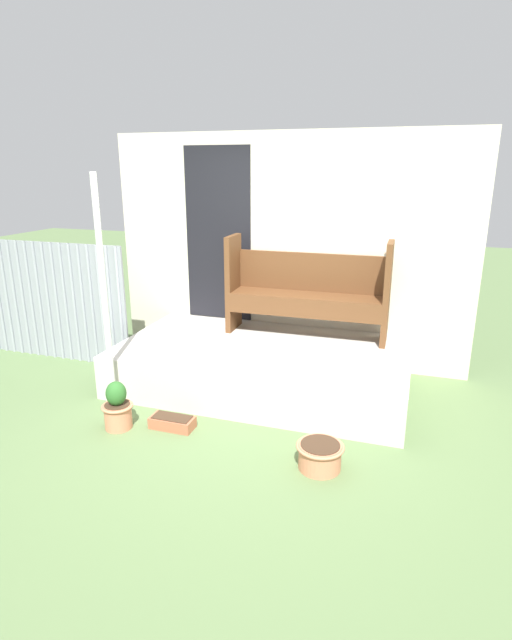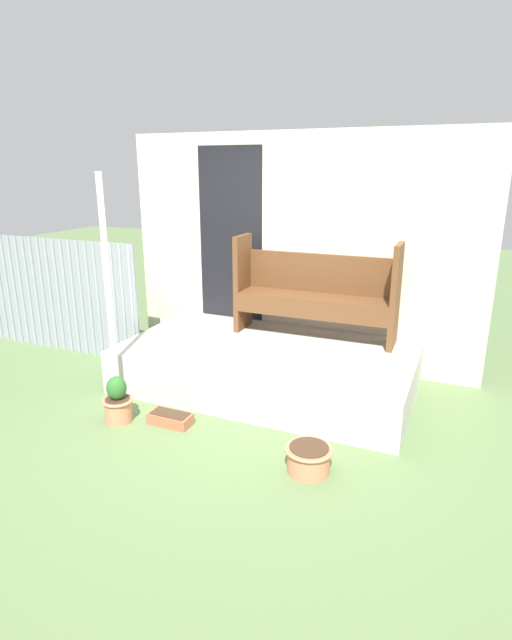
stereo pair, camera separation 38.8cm
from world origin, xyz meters
name	(u,v)px [view 1 (the left image)]	position (x,y,z in m)	size (l,w,h in m)	color
ground_plane	(245,423)	(0.00, 0.00, 0.00)	(24.00, 24.00, 0.00)	#5B7547
porch_slab	(263,366)	(-0.09, 0.82, 0.22)	(2.95, 1.65, 0.44)	beige
house_wall	(282,250)	(-0.12, 1.67, 1.31)	(4.15, 0.08, 2.60)	beige
fence_corrugated	(28,299)	(-3.05, 0.84, 0.70)	(2.69, 0.05, 1.40)	gray
support_post	(104,298)	(-1.28, -0.12, 1.09)	(0.06, 0.06, 2.18)	white
bench	(307,288)	(0.25, 1.35, 0.97)	(1.74, 0.43, 1.06)	brown
flower_pot_left	(117,408)	(-1.03, -0.42, 0.19)	(0.28, 0.28, 0.44)	tan
flower_pot_middle	(320,455)	(0.78, -0.48, 0.11)	(0.37, 0.37, 0.21)	tan
planter_box_rect	(172,422)	(-0.58, -0.28, 0.05)	(0.39, 0.18, 0.11)	#B26042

